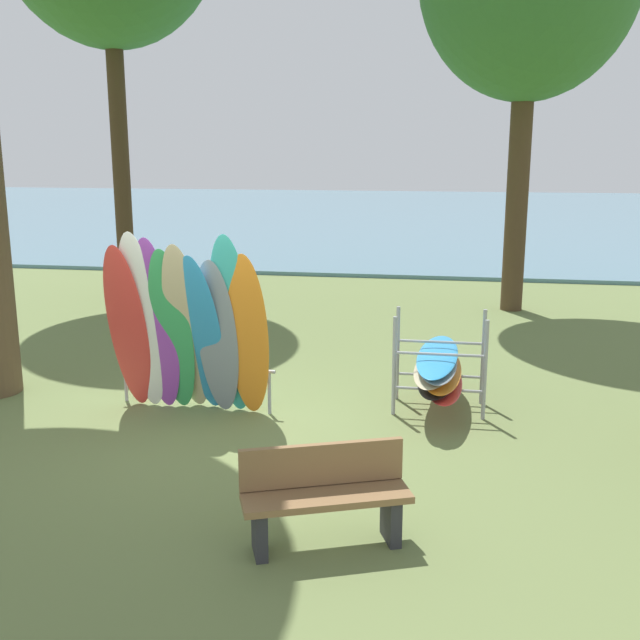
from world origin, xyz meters
name	(u,v)px	position (x,y,z in m)	size (l,w,h in m)	color
ground_plane	(202,434)	(0.00, 0.00, 0.00)	(80.00, 80.00, 0.00)	olive
lake_water	(391,214)	(0.00, 28.98, 0.05)	(80.00, 36.00, 0.10)	slate
leaning_board_pile	(186,330)	(-0.37, 0.65, 1.07)	(2.14, 0.74, 2.31)	red
board_storage_rack	(439,367)	(2.69, 1.36, 0.55)	(1.15, 2.13, 1.25)	#9EA0A5
park_bench	(325,494)	(1.81, -2.22, 0.45)	(1.45, 0.89, 0.85)	#2D2D33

